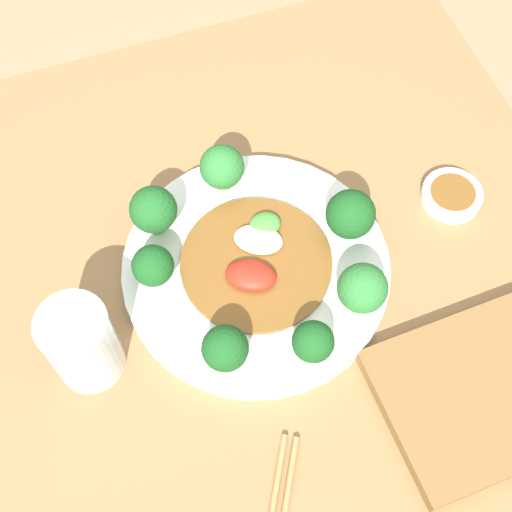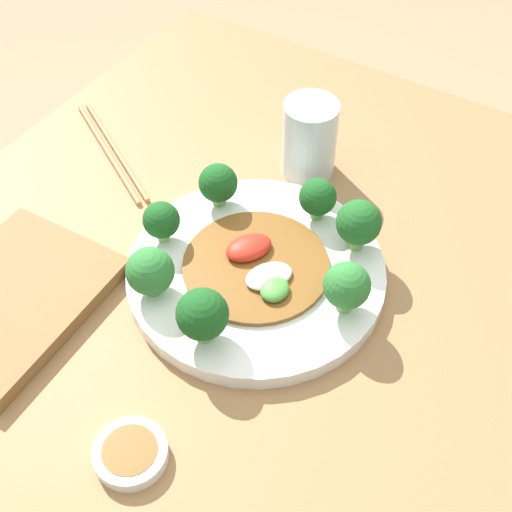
% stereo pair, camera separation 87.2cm
% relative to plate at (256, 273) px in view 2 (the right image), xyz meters
% --- Properties ---
extents(ground_plane, '(8.00, 8.00, 0.00)m').
position_rel_plate_xyz_m(ground_plane, '(-0.04, -0.02, -0.72)').
color(ground_plane, '#9E8460').
extents(table, '(0.87, 0.82, 0.71)m').
position_rel_plate_xyz_m(table, '(-0.04, -0.02, -0.37)').
color(table, olive).
rests_on(table, ground_plane).
extents(plate, '(0.30, 0.30, 0.02)m').
position_rel_plate_xyz_m(plate, '(0.00, 0.00, 0.00)').
color(plate, white).
rests_on(plate, table).
extents(broccoli_north, '(0.05, 0.05, 0.06)m').
position_rel_plate_xyz_m(broccoli_north, '(-0.00, 0.11, 0.05)').
color(broccoli_north, '#7AAD5B').
rests_on(broccoli_north, plate).
extents(broccoli_south, '(0.04, 0.04, 0.05)m').
position_rel_plate_xyz_m(broccoli_south, '(0.02, -0.12, 0.04)').
color(broccoli_south, '#89B76B').
rests_on(broccoli_south, plate).
extents(broccoli_northwest, '(0.05, 0.05, 0.07)m').
position_rel_plate_xyz_m(broccoli_northwest, '(-0.09, 0.08, 0.05)').
color(broccoli_northwest, '#70A356').
rests_on(broccoli_northwest, plate).
extents(broccoli_southeast, '(0.05, 0.05, 0.06)m').
position_rel_plate_xyz_m(broccoli_southeast, '(0.09, -0.08, 0.04)').
color(broccoli_southeast, '#7AAD5B').
rests_on(broccoli_southeast, plate).
extents(broccoli_west, '(0.05, 0.05, 0.06)m').
position_rel_plate_xyz_m(broccoli_west, '(-0.11, 0.02, 0.04)').
color(broccoli_west, '#70A356').
rests_on(broccoli_west, plate).
extents(broccoli_east, '(0.06, 0.06, 0.07)m').
position_rel_plate_xyz_m(broccoli_east, '(0.11, 0.00, 0.05)').
color(broccoli_east, '#89B76B').
rests_on(broccoli_east, plate).
extents(broccoli_southwest, '(0.05, 0.05, 0.06)m').
position_rel_plate_xyz_m(broccoli_southwest, '(-0.07, -0.10, 0.04)').
color(broccoli_southwest, '#7AAD5B').
rests_on(broccoli_southwest, plate).
extents(stirfry_center, '(0.17, 0.17, 0.02)m').
position_rel_plate_xyz_m(stirfry_center, '(0.00, 0.00, 0.02)').
color(stirfry_center, brown).
rests_on(stirfry_center, plate).
extents(drinking_glass, '(0.07, 0.07, 0.11)m').
position_rel_plate_xyz_m(drinking_glass, '(-0.20, -0.04, 0.04)').
color(drinking_glass, silver).
rests_on(drinking_glass, table).
extents(chopsticks, '(0.13, 0.21, 0.01)m').
position_rel_plate_xyz_m(chopsticks, '(-0.09, -0.29, -0.01)').
color(chopsticks, '#AD7F4C').
rests_on(chopsticks, table).
extents(sauce_dish, '(0.07, 0.07, 0.02)m').
position_rel_plate_xyz_m(sauce_dish, '(0.26, 0.02, -0.00)').
color(sauce_dish, white).
rests_on(sauce_dish, table).
extents(cutting_board, '(0.23, 0.18, 0.02)m').
position_rel_plate_xyz_m(cutting_board, '(0.18, -0.22, -0.00)').
color(cutting_board, brown).
rests_on(cutting_board, table).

